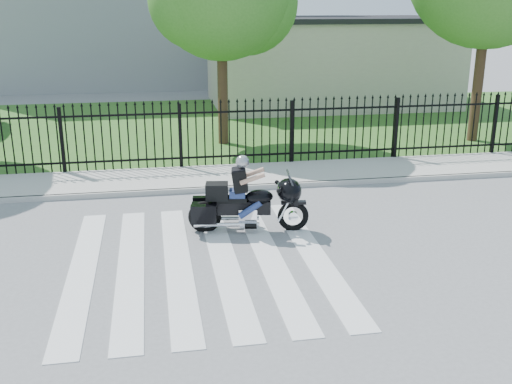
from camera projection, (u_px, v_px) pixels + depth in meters
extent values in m
plane|color=slate|center=(201.00, 262.00, 10.37)|extent=(120.00, 120.00, 0.00)
cube|color=#ADAAA3|center=(184.00, 179.00, 15.05)|extent=(40.00, 2.00, 0.12)
cube|color=#ADAAA3|center=(186.00, 191.00, 14.11)|extent=(40.00, 0.12, 0.12)
cube|color=#2B591E|center=(172.00, 126.00, 21.63)|extent=(40.00, 12.00, 0.02)
cube|color=black|center=(181.00, 158.00, 15.90)|extent=(26.00, 0.04, 0.05)
cube|color=black|center=(179.00, 113.00, 15.53)|extent=(26.00, 0.04, 0.05)
cylinder|color=#382316|center=(222.00, 78.00, 18.44)|extent=(0.32, 0.32, 4.16)
cylinder|color=#382316|center=(480.00, 66.00, 18.73)|extent=(0.32, 0.32, 4.80)
cube|color=#B4AA96|center=(329.00, 64.00, 26.02)|extent=(10.00, 6.00, 3.50)
cube|color=black|center=(330.00, 19.00, 25.46)|extent=(10.20, 6.20, 0.20)
torus|color=black|center=(293.00, 216.00, 11.74)|extent=(0.62, 0.21, 0.61)
torus|color=black|center=(205.00, 217.00, 11.70)|extent=(0.66, 0.23, 0.65)
cube|color=black|center=(241.00, 207.00, 11.66)|extent=(1.18, 0.39, 0.27)
ellipsoid|color=black|center=(259.00, 197.00, 11.61)|extent=(0.60, 0.44, 0.29)
cube|color=black|center=(232.00, 199.00, 11.61)|extent=(0.62, 0.37, 0.09)
cube|color=silver|center=(248.00, 214.00, 11.71)|extent=(0.39, 0.32, 0.27)
ellipsoid|color=black|center=(289.00, 191.00, 11.58)|extent=(0.57, 0.71, 0.48)
cube|color=black|center=(217.00, 191.00, 11.55)|extent=(0.47, 0.40, 0.32)
cube|color=navy|center=(237.00, 194.00, 11.58)|extent=(0.34, 0.31, 0.16)
sphere|color=#979A9E|center=(242.00, 162.00, 11.38)|extent=(0.26, 0.26, 0.26)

